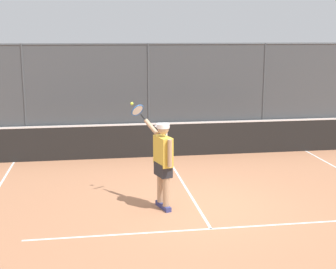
# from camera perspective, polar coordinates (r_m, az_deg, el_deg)

# --- Properties ---
(ground_plane) EXTENTS (60.00, 60.00, 0.00)m
(ground_plane) POSITION_cam_1_polar(r_m,az_deg,el_deg) (9.60, 3.57, -8.65)
(ground_plane) COLOR #B27551
(court_line_markings) EXTENTS (8.31, 9.47, 0.01)m
(court_line_markings) POSITION_cam_1_polar(r_m,az_deg,el_deg) (8.34, 5.67, -11.93)
(court_line_markings) COLOR white
(court_line_markings) RESTS_ON ground
(fence_backdrop) EXTENTS (20.51, 1.37, 3.04)m
(fence_backdrop) POSITION_cam_1_polar(r_m,az_deg,el_deg) (18.15, -2.59, 5.94)
(fence_backdrop) COLOR #474C51
(fence_backdrop) RESTS_ON ground
(tennis_net) EXTENTS (10.67, 0.09, 1.07)m
(tennis_net) POSITION_cam_1_polar(r_m,az_deg,el_deg) (13.36, -0.18, -0.54)
(tennis_net) COLOR #2D2D2D
(tennis_net) RESTS_ON ground
(tennis_player) EXTENTS (0.75, 1.29, 1.99)m
(tennis_player) POSITION_cam_1_polar(r_m,az_deg,el_deg) (9.27, -0.65, -2.91)
(tennis_player) COLOR navy
(tennis_player) RESTS_ON ground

